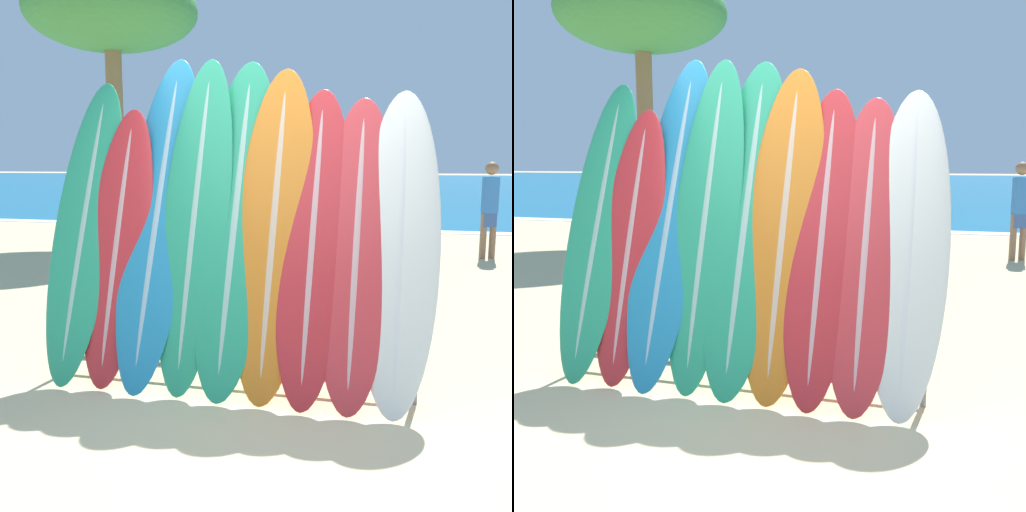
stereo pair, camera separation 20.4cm
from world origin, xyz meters
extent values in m
plane|color=#CCB789|center=(0.00, 0.00, 0.00)|extent=(160.00, 160.00, 0.00)
cube|color=#146693|center=(0.00, 40.65, 0.00)|extent=(120.00, 60.00, 0.00)
cube|color=white|center=(0.00, 10.95, 0.01)|extent=(120.00, 0.60, 0.01)
cylinder|color=slate|center=(-1.67, 0.45, 0.42)|extent=(0.04, 0.04, 0.84)
cylinder|color=slate|center=(0.98, 0.45, 0.42)|extent=(0.04, 0.04, 0.84)
cylinder|color=slate|center=(-0.35, 0.45, 0.81)|extent=(2.68, 0.04, 0.04)
cylinder|color=slate|center=(-0.35, 0.45, 0.12)|extent=(2.68, 0.04, 0.04)
ellipsoid|color=#289E70|center=(-1.53, 0.54, 1.14)|extent=(0.52, 0.98, 2.29)
ellipsoid|color=#9AC3B3|center=(-1.53, 0.54, 1.14)|extent=(0.09, 0.95, 2.20)
ellipsoid|color=red|center=(-1.23, 0.49, 1.03)|extent=(0.50, 0.78, 2.06)
ellipsoid|color=#D19A9C|center=(-1.23, 0.49, 1.03)|extent=(0.09, 0.76, 1.98)
ellipsoid|color=teal|center=(-0.94, 0.60, 1.24)|extent=(0.55, 1.13, 2.48)
ellipsoid|color=#98BACC|center=(-0.94, 0.60, 1.24)|extent=(0.10, 1.10, 2.38)
ellipsoid|color=#289E70|center=(-0.64, 0.56, 1.22)|extent=(0.52, 0.96, 2.45)
ellipsoid|color=#9AC3B3|center=(-0.64, 0.56, 1.22)|extent=(0.09, 0.93, 2.35)
ellipsoid|color=#289E70|center=(-0.33, 0.59, 1.21)|extent=(0.59, 1.06, 2.43)
ellipsoid|color=#9AC3B3|center=(-0.33, 0.59, 1.21)|extent=(0.11, 1.03, 2.33)
ellipsoid|color=orange|center=(-0.04, 0.56, 1.18)|extent=(0.57, 0.97, 2.35)
ellipsoid|color=beige|center=(-0.04, 0.56, 1.18)|extent=(0.10, 0.94, 2.26)
ellipsoid|color=red|center=(0.25, 0.53, 1.10)|extent=(0.51, 0.99, 2.19)
ellipsoid|color=#D19A9C|center=(0.25, 0.53, 1.10)|extent=(0.09, 0.96, 2.11)
ellipsoid|color=red|center=(0.55, 0.52, 1.06)|extent=(0.52, 0.95, 2.12)
ellipsoid|color=#D59E9F|center=(0.55, 0.52, 1.06)|extent=(0.09, 0.93, 2.04)
ellipsoid|color=silver|center=(0.84, 0.53, 1.08)|extent=(0.53, 0.93, 2.16)
ellipsoid|color=silver|center=(0.84, 0.53, 1.08)|extent=(0.10, 0.90, 2.08)
cylinder|color=beige|center=(0.89, 5.33, 0.38)|extent=(0.11, 0.11, 0.77)
cylinder|color=beige|center=(0.72, 5.30, 0.38)|extent=(0.11, 0.11, 0.77)
cube|color=#385693|center=(0.81, 5.32, 0.65)|extent=(0.24, 0.17, 0.23)
cube|color=gold|center=(0.81, 5.32, 1.07)|extent=(0.26, 0.19, 0.60)
sphere|color=beige|center=(0.81, 5.32, 1.51)|extent=(0.22, 0.22, 0.22)
cylinder|color=#846047|center=(2.16, 7.15, 0.39)|extent=(0.11, 0.11, 0.78)
cylinder|color=#846047|center=(2.32, 7.21, 0.39)|extent=(0.11, 0.11, 0.78)
cube|color=#385693|center=(2.24, 7.18, 0.66)|extent=(0.25, 0.20, 0.23)
cube|color=#3370BC|center=(2.24, 7.18, 1.08)|extent=(0.27, 0.23, 0.61)
sphere|color=#846047|center=(2.24, 7.18, 1.53)|extent=(0.22, 0.22, 0.22)
cylinder|color=#A87A5B|center=(-1.89, 9.59, 0.39)|extent=(0.11, 0.11, 0.79)
cylinder|color=#A87A5B|center=(-1.72, 9.59, 0.39)|extent=(0.11, 0.11, 0.79)
cube|color=gold|center=(-1.81, 9.59, 0.67)|extent=(0.22, 0.14, 0.24)
cube|color=gold|center=(-1.81, 9.59, 1.10)|extent=(0.24, 0.15, 0.62)
sphere|color=#A87A5B|center=(-1.81, 9.59, 1.55)|extent=(0.22, 0.22, 0.22)
cylinder|color=beige|center=(0.78, 8.13, 0.39)|extent=(0.11, 0.11, 0.78)
cylinder|color=beige|center=(0.83, 7.96, 0.39)|extent=(0.11, 0.11, 0.78)
cube|color=gold|center=(0.81, 8.04, 0.66)|extent=(0.20, 0.25, 0.23)
cube|color=#42996B|center=(0.81, 8.04, 1.08)|extent=(0.22, 0.27, 0.61)
sphere|color=beige|center=(0.81, 8.04, 1.53)|extent=(0.22, 0.22, 0.22)
cylinder|color=brown|center=(-4.79, 7.48, 1.96)|extent=(0.32, 0.32, 3.92)
ellipsoid|color=#387F3D|center=(-4.79, 7.48, 4.51)|extent=(3.33, 3.33, 1.50)
camera|label=1|loc=(0.87, -3.59, 1.65)|focal=42.00mm
camera|label=2|loc=(1.07, -3.54, 1.65)|focal=42.00mm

